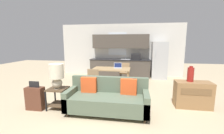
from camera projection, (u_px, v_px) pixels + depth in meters
ground_plane at (100, 115)px, 3.64m from camera, size 20.00×20.00×0.00m
wall_back at (121, 50)px, 7.92m from camera, size 6.40×0.07×2.70m
kitchen_counter at (120, 60)px, 7.71m from camera, size 3.05×0.65×2.15m
refrigerator at (159, 60)px, 7.28m from camera, size 0.71×0.78×1.78m
dining_table at (111, 70)px, 5.88m from camera, size 1.44×0.82×0.74m
couch at (108, 99)px, 3.77m from camera, size 2.01×0.80×0.87m
side_table at (58, 95)px, 3.98m from camera, size 0.48×0.48×0.56m
table_lamp at (57, 74)px, 3.85m from camera, size 0.36×0.36×0.66m
credenza at (193, 94)px, 4.06m from camera, size 0.93×0.44×0.71m
vase at (191, 74)px, 4.01m from camera, size 0.16×0.16×0.42m
dining_chair_near_left at (95, 79)px, 5.21m from camera, size 0.46×0.46×0.86m
dining_chair_far_right at (125, 71)px, 6.57m from camera, size 0.43×0.43×0.86m
laptop at (118, 67)px, 6.00m from camera, size 0.34×0.28×0.20m
suitcase at (35, 98)px, 3.92m from camera, size 0.46×0.22×0.76m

